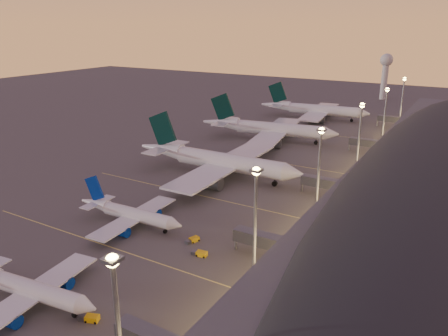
% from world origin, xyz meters
% --- Properties ---
extents(ground, '(700.00, 700.00, 0.00)m').
position_xyz_m(ground, '(0.00, 0.00, 0.00)').
color(ground, '#474441').
extents(airliner_narrow_south, '(34.78, 31.28, 12.42)m').
position_xyz_m(airliner_narrow_south, '(0.51, -29.94, 3.21)').
color(airliner_narrow_south, silver).
rests_on(airliner_narrow_south, ground).
extents(airliner_narrow_north, '(34.62, 30.89, 12.38)m').
position_xyz_m(airliner_narrow_north, '(-6.26, 7.44, 3.20)').
color(airliner_narrow_north, silver).
rests_on(airliner_narrow_north, ground).
extents(airliner_wide_near, '(67.39, 61.19, 21.62)m').
position_xyz_m(airliner_wide_near, '(-7.21, 54.68, 5.57)').
color(airliner_wide_near, silver).
rests_on(airliner_wide_near, ground).
extents(airliner_wide_mid, '(66.11, 60.94, 21.20)m').
position_xyz_m(airliner_wide_mid, '(-12.38, 110.41, 5.46)').
color(airliner_wide_mid, silver).
rests_on(airliner_wide_mid, ground).
extents(airliner_wide_far, '(63.62, 58.28, 20.35)m').
position_xyz_m(airliner_wide_far, '(-10.45, 168.52, 5.24)').
color(airliner_wide_far, silver).
rests_on(airliner_wide_far, ground).
extents(terminal_building, '(56.35, 255.00, 17.46)m').
position_xyz_m(terminal_building, '(61.84, 72.47, 8.78)').
color(terminal_building, '#4A4A4F').
rests_on(terminal_building, ground).
extents(light_masts, '(2.20, 217.20, 25.90)m').
position_xyz_m(light_masts, '(36.00, 65.00, 17.55)').
color(light_masts, gray).
rests_on(light_masts, ground).
extents(radar_tower, '(9.00, 9.00, 32.50)m').
position_xyz_m(radar_tower, '(10.00, 260.00, 21.87)').
color(radar_tower, silver).
rests_on(radar_tower, ground).
extents(lane_markings, '(90.00, 180.36, 0.00)m').
position_xyz_m(lane_markings, '(0.00, 40.00, 0.01)').
color(lane_markings, '#D8C659').
rests_on(lane_markings, ground).
extents(baggage_tug_a, '(4.12, 2.77, 1.14)m').
position_xyz_m(baggage_tug_a, '(15.70, -27.79, 0.52)').
color(baggage_tug_a, '#EAB10C').
rests_on(baggage_tug_a, ground).
extents(baggage_tug_c, '(4.02, 1.99, 1.16)m').
position_xyz_m(baggage_tug_c, '(20.12, 2.85, 0.53)').
color(baggage_tug_c, '#EAB10C').
rests_on(baggage_tug_c, ground).
extents(baggage_tug_d, '(2.65, 4.03, 1.12)m').
position_xyz_m(baggage_tug_d, '(14.72, 7.67, 0.51)').
color(baggage_tug_d, '#EAB10C').
rests_on(baggage_tug_d, ground).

